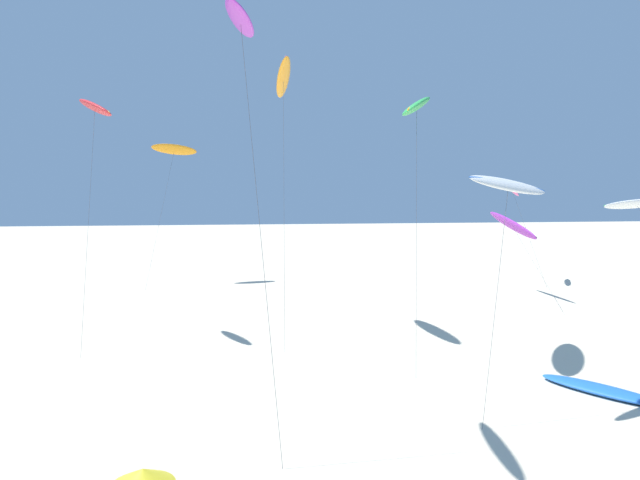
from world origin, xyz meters
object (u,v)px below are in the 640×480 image
flying_kite_0 (508,185)px  flying_kite_1 (417,106)px  flying_kite_4 (283,79)px  beach_umbrella (143,476)px  flying_kite_8 (512,225)px  flying_kite_2 (637,204)px  flying_kite_9 (95,107)px  flying_kite_5 (174,149)px  flying_kite_6 (241,20)px  flying_kite_7 (512,190)px  grounded_kite_0 (602,390)px

flying_kite_0 → flying_kite_1: 10.38m
flying_kite_4 → beach_umbrella: (-5.86, -26.89, -15.41)m
flying_kite_1 → flying_kite_8: (14.23, 18.25, -8.28)m
flying_kite_1 → flying_kite_8: flying_kite_1 is taller
flying_kite_0 → beach_umbrella: flying_kite_0 is taller
flying_kite_2 → flying_kite_9: size_ratio=0.58×
flying_kite_4 → flying_kite_8: flying_kite_4 is taller
flying_kite_8 → flying_kite_9: bearing=-162.6°
flying_kite_4 → flying_kite_5: (-9.78, 22.99, -3.73)m
flying_kite_2 → flying_kite_8: 16.69m
flying_kite_2 → flying_kite_5: size_ratio=0.65×
flying_kite_9 → flying_kite_6: bearing=-63.3°
flying_kite_0 → flying_kite_7: 38.86m
grounded_kite_0 → flying_kite_5: bearing=121.7°
flying_kite_9 → grounded_kite_0: (26.99, -15.80, -15.10)m
flying_kite_8 → beach_umbrella: 46.30m
flying_kite_0 → flying_kite_5: bearing=115.0°
flying_kite_9 → flying_kite_8: bearing=17.4°
flying_kite_2 → flying_kite_7: flying_kite_7 is taller
beach_umbrella → flying_kite_2: bearing=36.0°
flying_kite_7 → flying_kite_1: bearing=-124.0°
flying_kite_7 → grounded_kite_0: flying_kite_7 is taller
flying_kite_0 → flying_kite_9: (-21.50, 16.73, 5.09)m
beach_umbrella → flying_kite_9: bearing=104.2°
flying_kite_2 → flying_kite_8: bearing=93.8°
flying_kite_1 → flying_kite_2: 16.48m
flying_kite_0 → flying_kite_6: bearing=-169.1°
flying_kite_0 → grounded_kite_0: bearing=9.6°
flying_kite_4 → flying_kite_9: 12.74m
flying_kite_5 → flying_kite_0: bearing=-65.0°
flying_kite_5 → flying_kite_1: bearing=-61.2°
flying_kite_4 → flying_kite_9: bearing=-178.0°
flying_kite_5 → grounded_kite_0: size_ratio=2.38×
flying_kite_0 → flying_kite_9: 27.71m
flying_kite_7 → beach_umbrella: 55.15m
flying_kite_8 → flying_kite_2: bearing=-86.2°
flying_kite_1 → flying_kite_2: (15.31, 1.77, -5.83)m
flying_kite_5 → grounded_kite_0: (24.22, -39.24, -13.57)m
flying_kite_0 → flying_kite_4: bearing=117.5°
flying_kite_2 → flying_kite_0: bearing=-141.2°
flying_kite_6 → flying_kite_2: bearing=27.4°
flying_kite_8 → grounded_kite_0: (-7.03, -26.47, -6.31)m
flying_kite_4 → flying_kite_7: flying_kite_4 is taller
flying_kite_0 → flying_kite_4: 20.70m
flying_kite_5 → grounded_kite_0: bearing=-58.3°
flying_kite_6 → flying_kite_1: bearing=48.3°
flying_kite_1 → flying_kite_2: flying_kite_1 is taller
flying_kite_2 → flying_kite_4: flying_kite_4 is taller
flying_kite_5 → flying_kite_8: 34.53m
flying_kite_4 → grounded_kite_0: flying_kite_4 is taller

